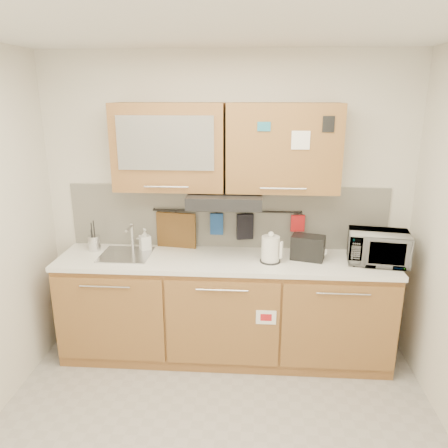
# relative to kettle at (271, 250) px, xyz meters

# --- Properties ---
(ceiling) EXTENTS (3.20, 3.20, 0.00)m
(ceiling) POSITION_rel_kettle_xyz_m (-0.38, -1.14, 1.58)
(ceiling) COLOR white
(ceiling) RESTS_ON wall_back
(wall_back) EXTENTS (3.20, 0.00, 3.20)m
(wall_back) POSITION_rel_kettle_xyz_m (-0.38, 0.36, 0.28)
(wall_back) COLOR silver
(wall_back) RESTS_ON ground
(base_cabinet) EXTENTS (2.80, 0.64, 0.88)m
(base_cabinet) POSITION_rel_kettle_xyz_m (-0.38, 0.06, -0.62)
(base_cabinet) COLOR #9F6F38
(base_cabinet) RESTS_ON floor
(countertop) EXTENTS (2.82, 0.62, 0.04)m
(countertop) POSITION_rel_kettle_xyz_m (-0.38, 0.05, -0.12)
(countertop) COLOR white
(countertop) RESTS_ON base_cabinet
(backsplash) EXTENTS (2.80, 0.02, 0.56)m
(backsplash) POSITION_rel_kettle_xyz_m (-0.38, 0.35, 0.18)
(backsplash) COLOR silver
(backsplash) RESTS_ON countertop
(upper_cabinets) EXTENTS (1.82, 0.37, 0.70)m
(upper_cabinets) POSITION_rel_kettle_xyz_m (-0.38, 0.19, 0.81)
(upper_cabinets) COLOR #9F6F38
(upper_cabinets) RESTS_ON wall_back
(range_hood) EXTENTS (0.60, 0.46, 0.10)m
(range_hood) POSITION_rel_kettle_xyz_m (-0.38, 0.11, 0.40)
(range_hood) COLOR black
(range_hood) RESTS_ON upper_cabinets
(sink) EXTENTS (0.42, 0.40, 0.26)m
(sink) POSITION_rel_kettle_xyz_m (-1.23, 0.07, -0.10)
(sink) COLOR silver
(sink) RESTS_ON countertop
(utensil_rail) EXTENTS (1.30, 0.02, 0.02)m
(utensil_rail) POSITION_rel_kettle_xyz_m (-0.38, 0.31, 0.24)
(utensil_rail) COLOR black
(utensil_rail) RESTS_ON backsplash
(utensil_crock) EXTENTS (0.14, 0.14, 0.27)m
(utensil_crock) POSITION_rel_kettle_xyz_m (-1.54, 0.17, -0.03)
(utensil_crock) COLOR silver
(utensil_crock) RESTS_ON countertop
(kettle) EXTENTS (0.20, 0.20, 0.26)m
(kettle) POSITION_rel_kettle_xyz_m (0.00, 0.00, 0.00)
(kettle) COLOR silver
(kettle) RESTS_ON countertop
(toaster) EXTENTS (0.30, 0.23, 0.20)m
(toaster) POSITION_rel_kettle_xyz_m (0.31, 0.08, -0.00)
(toaster) COLOR black
(toaster) RESTS_ON countertop
(microwave) EXTENTS (0.51, 0.38, 0.26)m
(microwave) POSITION_rel_kettle_xyz_m (0.87, 0.04, 0.03)
(microwave) COLOR #999999
(microwave) RESTS_ON countertop
(soap_bottle) EXTENTS (0.12, 0.12, 0.20)m
(soap_bottle) POSITION_rel_kettle_xyz_m (-1.09, 0.20, -0.01)
(soap_bottle) COLOR #999999
(soap_bottle) RESTS_ON countertop
(cutting_board) EXTENTS (0.36, 0.08, 0.44)m
(cutting_board) POSITION_rel_kettle_xyz_m (-0.83, 0.30, -0.00)
(cutting_board) COLOR brown
(cutting_board) RESTS_ON utensil_rail
(oven_mitt) EXTENTS (0.11, 0.03, 0.19)m
(oven_mitt) POSITION_rel_kettle_xyz_m (-0.47, 0.30, 0.12)
(oven_mitt) COLOR navy
(oven_mitt) RESTS_ON utensil_rail
(dark_pouch) EXTENTS (0.15, 0.07, 0.23)m
(dark_pouch) POSITION_rel_kettle_xyz_m (-0.22, 0.30, 0.10)
(dark_pouch) COLOR black
(dark_pouch) RESTS_ON utensil_rail
(pot_holder) EXTENTS (0.12, 0.03, 0.15)m
(pot_holder) POSITION_rel_kettle_xyz_m (0.24, 0.30, 0.14)
(pot_holder) COLOR red
(pot_holder) RESTS_ON utensil_rail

